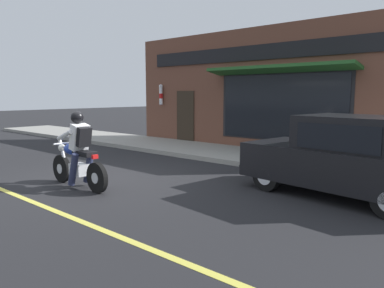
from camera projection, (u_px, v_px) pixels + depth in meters
ground_plane at (98, 181)px, 8.57m from camera, size 80.00×80.00×0.00m
sidewalk_curb at (160, 145)px, 14.13m from camera, size 2.60×22.00×0.14m
storefront_building at (252, 90)px, 13.01m from camera, size 1.25×10.41×4.20m
motorcycle_with_rider at (78, 156)px, 7.88m from camera, size 0.56×2.02×1.62m
car_hatchback at (345, 158)px, 7.11m from camera, size 2.08×3.95×1.57m
traffic_cone at (293, 145)px, 11.45m from camera, size 0.36×0.36×0.60m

